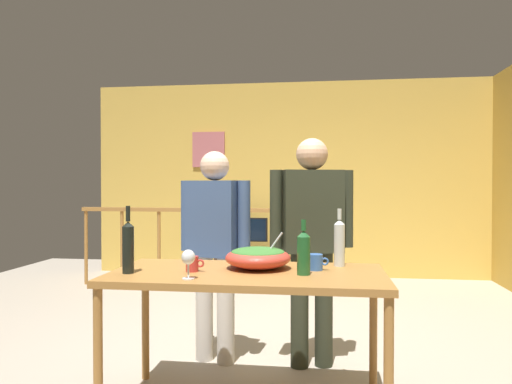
{
  "coord_description": "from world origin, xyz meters",
  "views": [
    {
      "loc": [
        0.48,
        -3.71,
        1.32
      ],
      "look_at": [
        0.05,
        -0.58,
        1.27
      ],
      "focal_mm": 33.79,
      "sensor_mm": 36.0,
      "label": 1
    }
  ],
  "objects_px": {
    "framed_picture": "(209,150)",
    "wine_glass": "(188,259)",
    "mug_red": "(193,264)",
    "person_standing_left": "(215,238)",
    "flat_screen_tv": "(248,230)",
    "wine_bottle_dark": "(128,246)",
    "tv_console": "(248,263)",
    "wine_bottle_clear": "(339,242)",
    "person_standing_right": "(312,231)",
    "salad_bowl": "(258,257)",
    "stair_railing": "(210,237)",
    "wine_bottle_green": "(304,252)",
    "mug_blue": "(316,262)",
    "serving_table": "(248,284)"
  },
  "relations": [
    {
      "from": "person_standing_right",
      "to": "stair_railing",
      "type": "bearing_deg",
      "value": -77.32
    },
    {
      "from": "tv_console",
      "to": "wine_glass",
      "type": "bearing_deg",
      "value": -85.83
    },
    {
      "from": "salad_bowl",
      "to": "stair_railing",
      "type": "bearing_deg",
      "value": 108.17
    },
    {
      "from": "serving_table",
      "to": "wine_bottle_clear",
      "type": "relative_size",
      "value": 4.44
    },
    {
      "from": "framed_picture",
      "to": "mug_blue",
      "type": "relative_size",
      "value": 4.16
    },
    {
      "from": "wine_bottle_clear",
      "to": "mug_red",
      "type": "distance_m",
      "value": 0.92
    },
    {
      "from": "wine_bottle_dark",
      "to": "wine_bottle_clear",
      "type": "bearing_deg",
      "value": 18.64
    },
    {
      "from": "serving_table",
      "to": "person_standing_left",
      "type": "relative_size",
      "value": 1.02
    },
    {
      "from": "mug_red",
      "to": "person_standing_right",
      "type": "height_order",
      "value": "person_standing_right"
    },
    {
      "from": "mug_red",
      "to": "person_standing_left",
      "type": "xyz_separation_m",
      "value": [
        -0.04,
        0.77,
        0.06
      ]
    },
    {
      "from": "stair_railing",
      "to": "serving_table",
      "type": "height_order",
      "value": "stair_railing"
    },
    {
      "from": "flat_screen_tv",
      "to": "serving_table",
      "type": "distance_m",
      "value": 3.89
    },
    {
      "from": "flat_screen_tv",
      "to": "wine_glass",
      "type": "xyz_separation_m",
      "value": [
        0.3,
        -4.11,
        0.24
      ]
    },
    {
      "from": "framed_picture",
      "to": "tv_console",
      "type": "height_order",
      "value": "framed_picture"
    },
    {
      "from": "flat_screen_tv",
      "to": "wine_bottle_clear",
      "type": "bearing_deg",
      "value": -72.61
    },
    {
      "from": "mug_red",
      "to": "framed_picture",
      "type": "bearing_deg",
      "value": 102.1
    },
    {
      "from": "serving_table",
      "to": "wine_bottle_dark",
      "type": "bearing_deg",
      "value": -167.74
    },
    {
      "from": "serving_table",
      "to": "wine_glass",
      "type": "height_order",
      "value": "wine_glass"
    },
    {
      "from": "stair_railing",
      "to": "wine_bottle_dark",
      "type": "relative_size",
      "value": 6.69
    },
    {
      "from": "salad_bowl",
      "to": "framed_picture",
      "type": "bearing_deg",
      "value": 107.35
    },
    {
      "from": "wine_bottle_dark",
      "to": "mug_red",
      "type": "bearing_deg",
      "value": 16.62
    },
    {
      "from": "flat_screen_tv",
      "to": "tv_console",
      "type": "bearing_deg",
      "value": 90.0
    },
    {
      "from": "stair_railing",
      "to": "flat_screen_tv",
      "type": "bearing_deg",
      "value": 58.78
    },
    {
      "from": "wine_bottle_dark",
      "to": "person_standing_right",
      "type": "distance_m",
      "value": 1.35
    },
    {
      "from": "serving_table",
      "to": "wine_bottle_clear",
      "type": "bearing_deg",
      "value": 25.96
    },
    {
      "from": "mug_blue",
      "to": "stair_railing",
      "type": "bearing_deg",
      "value": 113.72
    },
    {
      "from": "flat_screen_tv",
      "to": "wine_bottle_dark",
      "type": "relative_size",
      "value": 1.41
    },
    {
      "from": "tv_console",
      "to": "flat_screen_tv",
      "type": "distance_m",
      "value": 0.47
    },
    {
      "from": "person_standing_left",
      "to": "flat_screen_tv",
      "type": "bearing_deg",
      "value": -70.36
    },
    {
      "from": "person_standing_left",
      "to": "wine_glass",
      "type": "bearing_deg",
      "value": 109.94
    },
    {
      "from": "flat_screen_tv",
      "to": "mug_red",
      "type": "xyz_separation_m",
      "value": [
        0.26,
        -3.88,
        0.18
      ]
    },
    {
      "from": "mug_blue",
      "to": "person_standing_left",
      "type": "bearing_deg",
      "value": 140.26
    },
    {
      "from": "framed_picture",
      "to": "serving_table",
      "type": "xyz_separation_m",
      "value": [
        1.22,
        -4.16,
        -1.1
      ]
    },
    {
      "from": "wine_bottle_clear",
      "to": "mug_blue",
      "type": "relative_size",
      "value": 2.89
    },
    {
      "from": "stair_railing",
      "to": "flat_screen_tv",
      "type": "height_order",
      "value": "stair_railing"
    },
    {
      "from": "framed_picture",
      "to": "salad_bowl",
      "type": "distance_m",
      "value": 4.36
    },
    {
      "from": "stair_railing",
      "to": "person_standing_right",
      "type": "relative_size",
      "value": 1.57
    },
    {
      "from": "wine_glass",
      "to": "wine_bottle_dark",
      "type": "distance_m",
      "value": 0.41
    },
    {
      "from": "wine_glass",
      "to": "person_standing_left",
      "type": "relative_size",
      "value": 0.1
    },
    {
      "from": "serving_table",
      "to": "wine_glass",
      "type": "bearing_deg",
      "value": -136.7
    },
    {
      "from": "tv_console",
      "to": "flat_screen_tv",
      "type": "bearing_deg",
      "value": -90.0
    },
    {
      "from": "stair_railing",
      "to": "mug_blue",
      "type": "bearing_deg",
      "value": -66.28
    },
    {
      "from": "wine_bottle_dark",
      "to": "person_standing_left",
      "type": "distance_m",
      "value": 0.93
    },
    {
      "from": "stair_railing",
      "to": "flat_screen_tv",
      "type": "distance_m",
      "value": 0.75
    },
    {
      "from": "tv_console",
      "to": "salad_bowl",
      "type": "bearing_deg",
      "value": -80.5
    },
    {
      "from": "framed_picture",
      "to": "wine_glass",
      "type": "xyz_separation_m",
      "value": [
        0.94,
        -4.43,
        -0.91
      ]
    },
    {
      "from": "salad_bowl",
      "to": "person_standing_right",
      "type": "bearing_deg",
      "value": 63.23
    },
    {
      "from": "flat_screen_tv",
      "to": "wine_bottle_green",
      "type": "height_order",
      "value": "wine_bottle_green"
    },
    {
      "from": "wine_glass",
      "to": "person_standing_left",
      "type": "xyz_separation_m",
      "value": [
        -0.08,
        0.99,
        -0.0
      ]
    },
    {
      "from": "salad_bowl",
      "to": "mug_red",
      "type": "distance_m",
      "value": 0.4
    }
  ]
}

